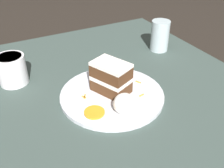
{
  "coord_description": "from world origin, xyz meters",
  "views": [
    {
      "loc": [
        -0.24,
        -0.55,
        0.48
      ],
      "look_at": [
        0.04,
        -0.01,
        0.07
      ],
      "focal_mm": 42.0,
      "sensor_mm": 36.0,
      "label": 1
    }
  ],
  "objects_px": {
    "plate": "(112,95)",
    "coffee_mug": "(12,69)",
    "orange_garnish": "(94,112)",
    "drinking_glass": "(160,38)",
    "cream_dollop": "(124,103)",
    "cake_slice": "(111,78)"
  },
  "relations": [
    {
      "from": "cream_dollop",
      "to": "coffee_mug",
      "type": "bearing_deg",
      "value": 126.68
    },
    {
      "from": "orange_garnish",
      "to": "drinking_glass",
      "type": "distance_m",
      "value": 0.46
    },
    {
      "from": "drinking_glass",
      "to": "coffee_mug",
      "type": "xyz_separation_m",
      "value": [
        -0.53,
        0.02,
        0.0
      ]
    },
    {
      "from": "cream_dollop",
      "to": "drinking_glass",
      "type": "bearing_deg",
      "value": 41.35
    },
    {
      "from": "cream_dollop",
      "to": "coffee_mug",
      "type": "relative_size",
      "value": 0.62
    },
    {
      "from": "cream_dollop",
      "to": "cake_slice",
      "type": "bearing_deg",
      "value": 80.81
    },
    {
      "from": "cake_slice",
      "to": "drinking_glass",
      "type": "height_order",
      "value": "drinking_glass"
    },
    {
      "from": "plate",
      "to": "cake_slice",
      "type": "height_order",
      "value": "cake_slice"
    },
    {
      "from": "cake_slice",
      "to": "coffee_mug",
      "type": "relative_size",
      "value": 1.34
    },
    {
      "from": "cake_slice",
      "to": "orange_garnish",
      "type": "height_order",
      "value": "cake_slice"
    },
    {
      "from": "plate",
      "to": "orange_garnish",
      "type": "height_order",
      "value": "orange_garnish"
    },
    {
      "from": "plate",
      "to": "coffee_mug",
      "type": "xyz_separation_m",
      "value": [
        -0.23,
        0.21,
        0.04
      ]
    },
    {
      "from": "drinking_glass",
      "to": "coffee_mug",
      "type": "distance_m",
      "value": 0.53
    },
    {
      "from": "orange_garnish",
      "to": "coffee_mug",
      "type": "relative_size",
      "value": 0.59
    },
    {
      "from": "cream_dollop",
      "to": "orange_garnish",
      "type": "bearing_deg",
      "value": 155.55
    },
    {
      "from": "plate",
      "to": "orange_garnish",
      "type": "relative_size",
      "value": 5.52
    },
    {
      "from": "cream_dollop",
      "to": "coffee_mug",
      "type": "xyz_separation_m",
      "value": [
        -0.22,
        0.3,
        0.01
      ]
    },
    {
      "from": "cake_slice",
      "to": "coffee_mug",
      "type": "xyz_separation_m",
      "value": [
        -0.24,
        0.2,
        -0.01
      ]
    },
    {
      "from": "plate",
      "to": "drinking_glass",
      "type": "distance_m",
      "value": 0.36
    },
    {
      "from": "plate",
      "to": "coffee_mug",
      "type": "distance_m",
      "value": 0.31
    },
    {
      "from": "cake_slice",
      "to": "cream_dollop",
      "type": "height_order",
      "value": "cake_slice"
    },
    {
      "from": "plate",
      "to": "coffee_mug",
      "type": "relative_size",
      "value": 3.26
    }
  ]
}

